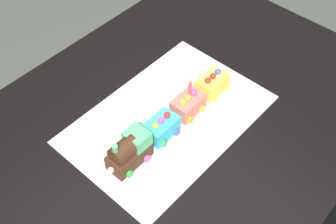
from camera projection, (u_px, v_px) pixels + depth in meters
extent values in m
cube|color=black|center=(175.00, 123.00, 1.34)|extent=(1.40, 1.00, 0.03)
cube|color=black|center=(193.00, 47.00, 2.12)|extent=(0.07, 0.07, 0.71)
cube|color=silver|center=(168.00, 119.00, 1.33)|extent=(0.60, 0.40, 0.00)
cube|color=#472816|center=(129.00, 156.00, 1.21)|extent=(0.12, 0.06, 0.05)
cylinder|color=#472816|center=(124.00, 150.00, 1.17)|extent=(0.07, 0.05, 0.05)
cube|color=#59CC7A|center=(137.00, 138.00, 1.19)|extent=(0.06, 0.06, 0.04)
cylinder|color=#59CC7A|center=(115.00, 149.00, 1.13)|extent=(0.02, 0.02, 0.03)
sphere|color=#F4EFCC|center=(111.00, 170.00, 1.17)|extent=(0.02, 0.02, 0.02)
cylinder|color=green|center=(130.00, 174.00, 1.19)|extent=(0.02, 0.01, 0.02)
cylinder|color=#D84CB2|center=(148.00, 158.00, 1.22)|extent=(0.02, 0.01, 0.02)
cylinder|color=green|center=(112.00, 159.00, 1.22)|extent=(0.02, 0.01, 0.02)
cylinder|color=#D84CB2|center=(129.00, 144.00, 1.25)|extent=(0.02, 0.01, 0.02)
cube|color=#38B7C6|center=(161.00, 128.00, 1.27)|extent=(0.10, 0.06, 0.06)
cylinder|color=green|center=(164.00, 144.00, 1.25)|extent=(0.02, 0.01, 0.02)
cylinder|color=#4C59D8|center=(177.00, 132.00, 1.28)|extent=(0.02, 0.01, 0.02)
cylinder|color=green|center=(146.00, 130.00, 1.28)|extent=(0.02, 0.01, 0.02)
cylinder|color=yellow|center=(159.00, 119.00, 1.31)|extent=(0.02, 0.01, 0.02)
sphere|color=#D84CB2|center=(161.00, 120.00, 1.24)|extent=(0.02, 0.02, 0.02)
sphere|color=yellow|center=(155.00, 125.00, 1.23)|extent=(0.02, 0.02, 0.02)
sphere|color=red|center=(167.00, 115.00, 1.25)|extent=(0.02, 0.02, 0.02)
cube|color=#F27260|center=(188.00, 105.00, 1.33)|extent=(0.10, 0.06, 0.06)
cylinder|color=orange|center=(191.00, 120.00, 1.31)|extent=(0.02, 0.01, 0.02)
cylinder|color=yellow|center=(202.00, 109.00, 1.34)|extent=(0.02, 0.01, 0.02)
cylinder|color=yellow|center=(173.00, 108.00, 1.34)|extent=(0.02, 0.01, 0.02)
cylinder|color=#D84CB2|center=(185.00, 98.00, 1.37)|extent=(0.02, 0.01, 0.02)
sphere|color=#D84CB2|center=(194.00, 93.00, 1.31)|extent=(0.02, 0.02, 0.02)
sphere|color=yellow|center=(183.00, 102.00, 1.29)|extent=(0.02, 0.02, 0.02)
sphere|color=yellow|center=(188.00, 97.00, 1.30)|extent=(0.02, 0.02, 0.02)
cube|color=#F4E04C|center=(212.00, 84.00, 1.38)|extent=(0.10, 0.06, 0.06)
cylinder|color=yellow|center=(215.00, 98.00, 1.37)|extent=(0.02, 0.01, 0.02)
cylinder|color=yellow|center=(226.00, 88.00, 1.39)|extent=(0.02, 0.01, 0.02)
cylinder|color=#4C59D8|center=(197.00, 87.00, 1.40)|extent=(0.02, 0.01, 0.02)
cylinder|color=red|center=(208.00, 78.00, 1.42)|extent=(0.02, 0.01, 0.02)
sphere|color=red|center=(208.00, 81.00, 1.34)|extent=(0.02, 0.02, 0.02)
sphere|color=#4C59D8|center=(218.00, 72.00, 1.37)|extent=(0.02, 0.02, 0.02)
sphere|color=red|center=(213.00, 76.00, 1.36)|extent=(0.02, 0.02, 0.02)
cylinder|color=#F24C59|center=(190.00, 88.00, 1.28)|extent=(0.01, 0.01, 0.05)
cone|color=yellow|center=(191.00, 80.00, 1.25)|extent=(0.01, 0.01, 0.01)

